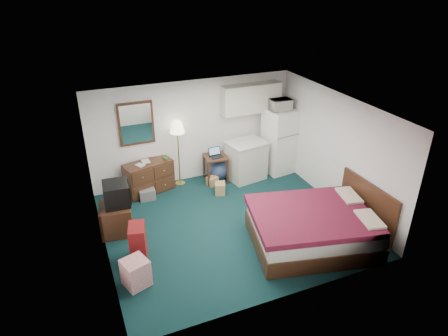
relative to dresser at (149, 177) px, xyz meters
name	(u,v)px	position (x,y,z in m)	size (l,w,h in m)	color
floor	(229,223)	(1.22, -1.98, -0.38)	(5.00, 4.50, 0.01)	black
ceiling	(230,109)	(1.22, -1.98, 2.12)	(5.00, 4.50, 0.01)	white
walls	(230,170)	(1.22, -1.98, 0.87)	(5.01, 4.51, 2.50)	white
mirror	(136,124)	(-0.13, 0.24, 1.27)	(0.80, 0.06, 1.00)	white
upper_cabinets	(251,98)	(2.67, 0.10, 1.57)	(1.50, 0.35, 0.70)	beige
headboard	(367,206)	(3.68, -3.20, 0.17)	(0.06, 1.56, 1.00)	#3C2316
dresser	(149,177)	(0.00, 0.00, 0.00)	(1.11, 0.50, 0.76)	#3C2316
floor_lamp	(179,154)	(0.77, 0.07, 0.44)	(0.35, 0.35, 1.63)	gold
desk	(216,169)	(1.64, -0.13, -0.04)	(0.54, 0.54, 0.68)	#3C2316
exercise_ball	(219,170)	(1.75, -0.06, -0.13)	(0.50, 0.50, 0.50)	navy
kitchen_counter	(246,161)	(2.40, -0.28, 0.10)	(0.87, 0.66, 0.95)	beige
fridge	(279,141)	(3.35, -0.21, 0.46)	(0.69, 0.69, 1.68)	white
bed	(312,228)	(2.41, -3.20, -0.02)	(2.22, 1.73, 0.71)	#420C1A
tv_stand	(116,218)	(-0.98, -1.35, -0.08)	(0.61, 0.66, 0.61)	#3C2316
suitcase	(138,243)	(-0.75, -2.40, -0.01)	(0.28, 0.45, 0.73)	maroon
retail_box	(136,273)	(-0.93, -3.02, -0.13)	(0.39, 0.39, 0.49)	white
file_bin	(147,194)	(-0.14, -0.35, -0.25)	(0.36, 0.27, 0.25)	slate
cardboard_box_a	(212,181)	(1.49, -0.30, -0.27)	(0.25, 0.21, 0.21)	#9F7C62
cardboard_box_b	(220,188)	(1.51, -0.75, -0.24)	(0.23, 0.27, 0.27)	#9F7C62
laptop	(216,153)	(1.65, -0.18, 0.41)	(0.30, 0.25, 0.21)	black
crt_tv	(116,194)	(-0.91, -1.32, 0.46)	(0.50, 0.54, 0.46)	black
microwave	(281,104)	(3.30, -0.26, 1.47)	(0.50, 0.28, 0.34)	white
book_a	(137,162)	(-0.26, -0.13, 0.48)	(0.16, 0.02, 0.21)	#9F7C62
book_b	(141,158)	(-0.13, 0.04, 0.50)	(0.18, 0.02, 0.25)	#9F7C62
mug	(165,157)	(0.42, -0.02, 0.44)	(0.11, 0.09, 0.11)	#479240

